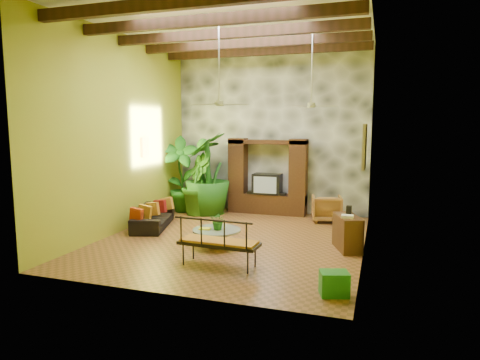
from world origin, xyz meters
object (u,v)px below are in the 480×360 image
(ceiling_fan_front, at_px, (219,94))
(coffee_table, at_px, (217,235))
(ceiling_fan_back, at_px, (311,97))
(tall_plant_c, at_px, (208,174))
(entertainment_center, at_px, (267,182))
(green_bin, at_px, (334,284))
(sofa, at_px, (153,217))
(side_console, at_px, (347,233))
(iron_bench, at_px, (218,240))
(tall_plant_a, at_px, (180,174))
(wicker_armchair, at_px, (327,208))
(tall_plant_b, at_px, (196,184))

(ceiling_fan_front, xyz_separation_m, coffee_table, (0.04, -0.32, -3.15))
(ceiling_fan_back, relative_size, tall_plant_c, 0.75)
(entertainment_center, height_order, tall_plant_c, tall_plant_c)
(tall_plant_c, xyz_separation_m, green_bin, (4.37, -5.19, -1.05))
(ceiling_fan_back, distance_m, sofa, 5.15)
(entertainment_center, relative_size, sofa, 1.23)
(side_console, bearing_deg, ceiling_fan_back, 109.71)
(tall_plant_c, bearing_deg, entertainment_center, 20.20)
(iron_bench, bearing_deg, side_console, 43.85)
(ceiling_fan_front, bearing_deg, tall_plant_a, 130.00)
(tall_plant_a, distance_m, tall_plant_c, 0.91)
(wicker_armchair, xyz_separation_m, tall_plant_b, (-3.89, -0.28, 0.56))
(tall_plant_a, bearing_deg, coffee_table, -52.41)
(ceiling_fan_front, distance_m, tall_plant_a, 4.38)
(entertainment_center, xyz_separation_m, ceiling_fan_front, (-0.20, -3.54, 2.44))
(wicker_armchair, distance_m, coffee_table, 3.88)
(sofa, xyz_separation_m, coffee_table, (2.28, -1.15, -0.03))
(side_console, height_order, green_bin, side_console)
(sofa, relative_size, tall_plant_c, 0.79)
(tall_plant_a, height_order, side_console, tall_plant_a)
(entertainment_center, distance_m, green_bin, 6.44)
(tall_plant_b, bearing_deg, sofa, -102.50)
(tall_plant_a, bearing_deg, wicker_armchair, 1.14)
(side_console, bearing_deg, ceiling_fan_front, 166.61)
(tall_plant_a, relative_size, green_bin, 5.30)
(wicker_armchair, relative_size, tall_plant_b, 0.44)
(entertainment_center, xyz_separation_m, ceiling_fan_back, (1.60, -1.94, 2.44))
(ceiling_fan_front, relative_size, coffee_table, 1.71)
(ceiling_fan_back, relative_size, wicker_armchair, 2.27)
(ceiling_fan_back, height_order, wicker_armchair, ceiling_fan_back)
(tall_plant_c, bearing_deg, green_bin, -49.94)
(sofa, bearing_deg, side_console, -111.10)
(ceiling_fan_front, xyz_separation_m, sofa, (-2.23, 0.83, -3.12))
(entertainment_center, xyz_separation_m, tall_plant_c, (-1.72, -0.63, 0.28))
(tall_plant_c, distance_m, coffee_table, 3.71)
(tall_plant_b, bearing_deg, wicker_armchair, 4.06)
(side_console, bearing_deg, sofa, 154.04)
(entertainment_center, xyz_separation_m, sofa, (-2.43, -2.71, -0.68))
(ceiling_fan_back, distance_m, green_bin, 5.15)
(wicker_armchair, height_order, side_console, side_console)
(coffee_table, bearing_deg, ceiling_fan_front, 97.95)
(ceiling_fan_back, bearing_deg, green_bin, -74.89)
(tall_plant_b, bearing_deg, entertainment_center, 22.34)
(tall_plant_b, distance_m, tall_plant_c, 0.47)
(ceiling_fan_back, height_order, tall_plant_c, ceiling_fan_back)
(tall_plant_b, bearing_deg, tall_plant_c, 33.37)
(entertainment_center, relative_size, ceiling_fan_back, 1.29)
(ceiling_fan_front, distance_m, coffee_table, 3.16)
(entertainment_center, relative_size, iron_bench, 1.50)
(wicker_armchair, height_order, iron_bench, iron_bench)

